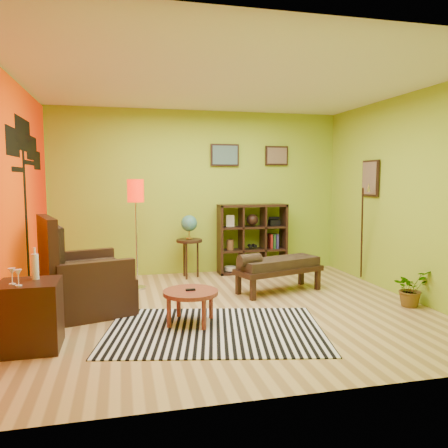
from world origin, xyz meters
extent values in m
plane|color=tan|center=(0.00, 0.00, 0.00)|extent=(5.00, 5.00, 0.00)
cube|color=#98BB2A|center=(0.00, 2.25, 1.40)|extent=(5.00, 0.04, 2.80)
cube|color=#98BB2A|center=(0.00, -2.25, 1.40)|extent=(5.00, 0.04, 2.80)
cube|color=#98BB2A|center=(-2.50, 0.00, 1.40)|extent=(0.04, 4.50, 2.80)
cube|color=#98BB2A|center=(2.50, 0.00, 1.40)|extent=(0.04, 4.50, 2.80)
cube|color=white|center=(0.00, 0.00, 2.80)|extent=(5.00, 4.50, 0.04)
cube|color=#FF4300|center=(-2.48, 0.00, 1.40)|extent=(0.01, 4.45, 2.75)
cube|color=black|center=(-2.46, 0.55, 1.05)|extent=(0.01, 0.14, 2.10)
cube|color=black|center=(-2.46, 0.05, 2.05)|extent=(0.01, 0.65, 0.32)
cube|color=black|center=(-2.46, 0.60, 2.18)|extent=(0.01, 0.85, 0.40)
cube|color=black|center=(-2.46, 1.10, 2.05)|extent=(0.01, 0.70, 0.32)
cube|color=black|center=(-2.46, 1.45, 1.90)|extent=(0.01, 0.50, 0.26)
cube|color=black|center=(0.45, 2.22, 2.05)|extent=(0.50, 0.03, 0.38)
cube|color=slate|center=(0.45, 2.19, 2.05)|extent=(0.44, 0.01, 0.32)
cube|color=black|center=(1.40, 2.22, 2.05)|extent=(0.42, 0.03, 0.34)
cube|color=#8B6E54|center=(1.40, 2.19, 2.05)|extent=(0.36, 0.01, 0.28)
cube|color=black|center=(2.47, 0.90, 1.65)|extent=(0.03, 0.44, 0.56)
cube|color=#8B6E54|center=(2.44, 0.90, 1.65)|extent=(0.01, 0.38, 0.50)
cylinder|color=black|center=(2.35, 0.90, 0.78)|extent=(0.23, 0.34, 1.46)
cone|color=silver|center=(2.35, 0.75, 1.52)|extent=(0.08, 0.09, 0.16)
cube|color=silver|center=(-0.36, -0.71, 0.01)|extent=(2.61, 2.00, 0.01)
cylinder|color=maroon|center=(-0.58, -0.42, 0.36)|extent=(0.63, 0.63, 0.04)
cylinder|color=maroon|center=(-0.32, -0.32, 0.17)|extent=(0.05, 0.05, 0.34)
cylinder|color=maroon|center=(-0.68, -0.17, 0.17)|extent=(0.05, 0.05, 0.34)
cylinder|color=maroon|center=(-0.47, -0.68, 0.17)|extent=(0.05, 0.05, 0.34)
cylinder|color=maroon|center=(-0.83, -0.53, 0.17)|extent=(0.05, 0.05, 0.34)
cube|color=black|center=(-0.58, -0.42, 0.39)|extent=(0.11, 0.04, 0.02)
cube|color=black|center=(-1.73, 0.33, 0.22)|extent=(1.19, 1.18, 0.44)
cube|color=black|center=(-2.17, 0.20, 0.60)|extent=(0.37, 0.93, 1.20)
cube|color=black|center=(-1.61, -0.10, 0.35)|extent=(0.87, 0.35, 0.70)
cube|color=black|center=(-1.86, 0.76, 0.35)|extent=(0.87, 0.35, 0.70)
cube|color=#E8B271|center=(-1.70, 0.34, 0.51)|extent=(0.95, 0.93, 0.15)
cube|color=#E8B271|center=(-2.09, 0.23, 0.82)|extent=(0.29, 0.70, 0.55)
cube|color=black|center=(-2.20, -0.81, 0.33)|extent=(0.56, 0.51, 0.67)
cylinder|color=white|center=(-2.15, -0.71, 0.79)|extent=(0.07, 0.07, 0.25)
cylinder|color=white|center=(-2.15, -0.71, 0.95)|extent=(0.02, 0.02, 0.07)
cylinder|color=white|center=(-2.32, -0.89, 0.67)|extent=(0.06, 0.06, 0.01)
cylinder|color=white|center=(-2.32, -0.89, 0.72)|extent=(0.01, 0.01, 0.09)
cone|color=white|center=(-2.32, -0.89, 0.79)|extent=(0.07, 0.07, 0.06)
cylinder|color=white|center=(-2.25, -0.97, 0.67)|extent=(0.06, 0.06, 0.01)
cylinder|color=white|center=(-2.25, -0.97, 0.72)|extent=(0.01, 0.01, 0.09)
cone|color=white|center=(-2.25, -0.97, 0.79)|extent=(0.07, 0.07, 0.06)
cylinder|color=silver|center=(-1.11, 1.32, 0.01)|extent=(0.25, 0.25, 0.03)
cylinder|color=silver|center=(-1.11, 1.32, 0.76)|extent=(0.02, 0.02, 1.52)
cylinder|color=red|center=(-1.11, 1.32, 1.47)|extent=(0.24, 0.24, 0.33)
cylinder|color=black|center=(-0.23, 1.88, 0.62)|extent=(0.43, 0.43, 0.04)
cylinder|color=black|center=(-0.10, 1.88, 0.30)|extent=(0.03, 0.03, 0.60)
cylinder|color=black|center=(-0.31, 2.00, 0.30)|extent=(0.03, 0.03, 0.60)
cylinder|color=black|center=(-0.30, 1.76, 0.30)|extent=(0.03, 0.03, 0.60)
cylinder|color=gold|center=(-0.23, 1.88, 0.66)|extent=(0.11, 0.11, 0.02)
cylinder|color=gold|center=(-0.23, 1.88, 0.73)|extent=(0.02, 0.02, 0.11)
sphere|color=teal|center=(-0.23, 1.88, 0.91)|extent=(0.27, 0.27, 0.27)
cube|color=black|center=(0.32, 2.03, 0.60)|extent=(0.04, 0.35, 1.20)
cube|color=black|center=(1.48, 2.03, 0.60)|extent=(0.04, 0.35, 1.20)
cube|color=black|center=(0.90, 2.03, 0.02)|extent=(1.20, 0.35, 0.04)
cube|color=black|center=(0.90, 2.03, 1.18)|extent=(1.20, 0.35, 0.04)
cube|color=black|center=(0.70, 2.03, 0.60)|extent=(0.03, 0.33, 1.12)
cube|color=black|center=(1.10, 2.03, 0.60)|extent=(0.03, 0.33, 1.12)
cube|color=black|center=(0.90, 2.03, 0.40)|extent=(1.12, 0.33, 0.03)
cube|color=black|center=(0.90, 2.03, 0.80)|extent=(1.12, 0.33, 0.03)
cylinder|color=beige|center=(0.50, 2.03, 0.09)|extent=(0.20, 0.20, 0.07)
sphere|color=black|center=(0.90, 2.03, 0.93)|extent=(0.20, 0.20, 0.20)
cube|color=black|center=(1.30, 2.03, 0.87)|extent=(0.18, 0.15, 0.10)
cylinder|color=black|center=(0.86, 2.03, 0.47)|extent=(0.06, 0.12, 0.06)
cylinder|color=black|center=(0.94, 2.03, 0.47)|extent=(0.06, 0.12, 0.06)
ellipsoid|color=#384C26|center=(1.30, 2.03, 0.10)|extent=(0.18, 0.18, 0.09)
cylinder|color=brown|center=(0.50, 2.03, 0.50)|extent=(0.12, 0.12, 0.18)
cube|color=beige|center=(0.50, 2.03, 0.92)|extent=(0.14, 0.03, 0.20)
cube|color=maroon|center=(1.23, 2.03, 0.54)|extent=(0.04, 0.18, 0.26)
cube|color=#1E4C1E|center=(1.28, 2.03, 0.54)|extent=(0.04, 0.18, 0.26)
cube|color=navy|center=(1.34, 2.03, 0.54)|extent=(0.04, 0.18, 0.26)
cube|color=black|center=(0.89, 0.67, 0.33)|extent=(1.39, 0.83, 0.07)
cube|color=#E8B271|center=(0.89, 0.67, 0.43)|extent=(1.28, 0.75, 0.13)
cylinder|color=#E8B271|center=(0.40, 0.52, 0.52)|extent=(0.36, 0.26, 0.17)
cube|color=black|center=(1.39, 1.02, 0.14)|extent=(0.08, 0.08, 0.29)
cube|color=black|center=(0.29, 0.68, 0.14)|extent=(0.08, 0.08, 0.29)
cube|color=black|center=(1.50, 0.66, 0.14)|extent=(0.08, 0.08, 0.29)
cube|color=black|center=(0.39, 0.33, 0.14)|extent=(0.08, 0.08, 0.29)
imported|color=#26661E|center=(2.30, -0.39, 0.18)|extent=(0.54, 0.57, 0.37)
camera|label=1|loc=(-1.31, -5.21, 1.65)|focal=35.00mm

